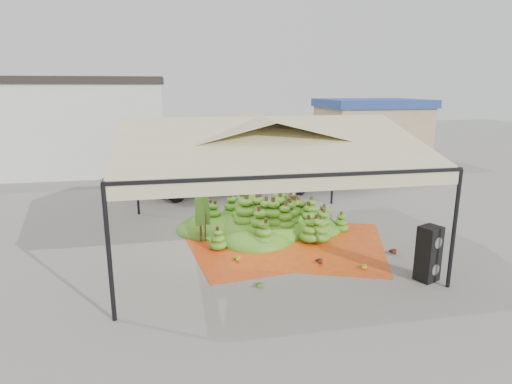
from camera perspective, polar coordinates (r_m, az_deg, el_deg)
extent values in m
plane|color=slate|center=(13.85, 0.41, -6.74)|extent=(90.00, 90.00, 0.00)
cylinder|color=black|center=(9.42, -19.01, -7.91)|extent=(0.10, 0.10, 3.00)
cylinder|color=black|center=(11.45, 24.91, -4.62)|extent=(0.10, 0.10, 3.00)
cylinder|color=black|center=(17.08, -15.66, 1.96)|extent=(0.10, 0.10, 3.00)
cylinder|color=black|center=(18.28, 10.21, 3.01)|extent=(0.10, 0.10, 3.00)
pyramid|color=#CABD8F|center=(13.04, 0.43, 7.82)|extent=(8.00, 8.00, 1.00)
cube|color=black|center=(13.10, 0.43, 5.64)|extent=(8.00, 8.00, 0.08)
cube|color=#CABD8F|center=(13.12, 0.43, 4.87)|extent=(8.00, 8.00, 0.36)
cube|color=silver|center=(27.79, -26.87, 7.50)|extent=(14.00, 6.00, 5.00)
cube|color=black|center=(27.69, -27.49, 13.04)|extent=(14.30, 6.30, 0.40)
cube|color=tan|center=(28.80, 14.92, 7.29)|extent=(6.00, 5.00, 3.60)
cube|color=navy|center=(28.65, 15.18, 11.36)|extent=(6.30, 5.30, 0.50)
cube|color=#C65312|center=(13.28, 0.53, -7.63)|extent=(4.52, 4.36, 0.01)
cube|color=#E25615|center=(13.87, 7.42, -6.80)|extent=(5.79, 5.92, 0.01)
ellipsoid|color=#3D7418|center=(14.82, 0.91, -2.74)|extent=(7.07, 6.34, 1.28)
ellipsoid|color=gold|center=(12.27, 13.78, -9.49)|extent=(0.50, 0.46, 0.19)
ellipsoid|color=gold|center=(12.39, -2.94, -8.81)|extent=(0.50, 0.43, 0.20)
ellipsoid|color=#542313|center=(13.52, 17.44, -7.43)|extent=(0.57, 0.50, 0.22)
ellipsoid|color=#501612|center=(12.36, 8.05, -8.98)|extent=(0.49, 0.42, 0.21)
ellipsoid|color=#447518|center=(10.91, 0.06, -12.13)|extent=(0.45, 0.38, 0.19)
ellipsoid|color=#4D7618|center=(14.38, -8.67, 4.70)|extent=(0.24, 0.24, 0.20)
ellipsoid|color=#4D7618|center=(14.53, -2.74, 4.93)|extent=(0.24, 0.24, 0.20)
ellipsoid|color=#4D7618|center=(14.82, 3.03, 5.11)|extent=(0.24, 0.24, 0.20)
cube|color=black|center=(12.02, 21.86, -9.23)|extent=(0.66, 0.63, 0.72)
cube|color=black|center=(11.77, 22.17, -5.98)|extent=(0.66, 0.63, 0.72)
imported|color=gray|center=(16.86, 4.40, 0.19)|extent=(0.77, 0.65, 1.79)
cube|color=#50321A|center=(20.21, -7.26, 2.75)|extent=(5.31, 3.89, 0.12)
cube|color=white|center=(21.77, 0.26, 3.92)|extent=(2.41, 2.62, 2.22)
cylinder|color=black|center=(18.78, -10.64, -0.05)|extent=(0.91, 0.60, 0.87)
cylinder|color=black|center=(20.52, -12.77, 1.03)|extent=(0.91, 0.60, 0.87)
cylinder|color=black|center=(20.14, -2.54, 1.12)|extent=(0.91, 0.60, 0.87)
cylinder|color=black|center=(21.78, -5.17, 2.06)|extent=(0.91, 0.60, 0.87)
cylinder|color=black|center=(21.01, 1.29, 1.67)|extent=(0.91, 0.60, 0.87)
cylinder|color=black|center=(22.59, -1.51, 2.54)|extent=(0.91, 0.60, 0.87)
ellipsoid|color=#567919|center=(20.13, -7.31, 4.10)|extent=(4.23, 3.07, 0.68)
cube|color=yellow|center=(20.28, -6.11, 5.31)|extent=(2.52, 2.51, 0.24)
cube|color=#503B1A|center=(21.31, 8.28, 3.40)|extent=(5.44, 3.54, 0.12)
cube|color=silver|center=(23.32, 15.01, 4.22)|extent=(2.32, 2.60, 2.31)
cylinder|color=black|center=(19.64, 5.54, 0.79)|extent=(0.95, 0.53, 0.90)
cylinder|color=black|center=(21.32, 2.69, 1.89)|extent=(0.95, 0.53, 0.90)
cylinder|color=black|center=(21.48, 12.83, 1.64)|extent=(0.95, 0.53, 0.90)
cylinder|color=black|center=(23.03, 9.69, 2.61)|extent=(0.95, 0.53, 0.90)
cylinder|color=black|center=(22.59, 16.19, 2.03)|extent=(0.95, 0.53, 0.90)
cylinder|color=black|center=(24.06, 12.97, 2.93)|extent=(0.95, 0.53, 0.90)
ellipsoid|color=#3B6E16|center=(21.23, 8.32, 4.73)|extent=(4.34, 2.80, 0.70)
cube|color=gold|center=(21.46, 9.47, 5.87)|extent=(2.46, 2.46, 0.25)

